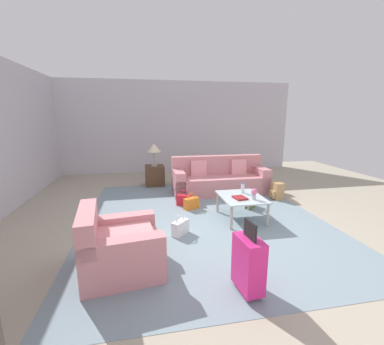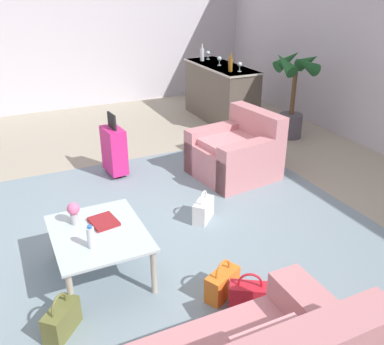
{
  "view_description": "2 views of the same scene",
  "coord_description": "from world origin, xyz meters",
  "px_view_note": "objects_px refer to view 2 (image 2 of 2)",
  "views": [
    {
      "loc": [
        -3.97,
        1.28,
        1.93
      ],
      "look_at": [
        0.96,
        0.34,
        0.82
      ],
      "focal_mm": 24.0,
      "sensor_mm": 36.0,
      "label": 1
    },
    {
      "loc": [
        3.54,
        -1.09,
        2.46
      ],
      "look_at": [
        0.73,
        0.23,
        1.01
      ],
      "focal_mm": 40.0,
      "sensor_mm": 36.0,
      "label": 2
    }
  ],
  "objects_px": {
    "armchair": "(238,154)",
    "handbag_orange": "(222,283)",
    "coffee_table_book": "(104,222)",
    "handbag_white": "(203,210)",
    "handbag_red": "(249,297)",
    "wine_glass_right_of_centre": "(240,65)",
    "wine_bottle_clear": "(202,54)",
    "coffee_table": "(99,237)",
    "wine_glass_leftmost": "(208,53)",
    "wine_bottle_amber": "(230,64)",
    "potted_palm": "(294,90)",
    "water_bottle": "(91,237)",
    "wine_glass_left_of_centre": "(219,59)",
    "bar_console": "(220,92)",
    "suitcase_magenta": "(114,150)",
    "flower_vase": "(74,211)",
    "handbag_olive": "(62,320)"
  },
  "relations": [
    {
      "from": "water_bottle",
      "to": "wine_glass_left_of_centre",
      "type": "xyz_separation_m",
      "value": [
        -3.7,
        3.16,
        0.55
      ]
    },
    {
      "from": "suitcase_magenta",
      "to": "bar_console",
      "type": "bearing_deg",
      "value": 122.01
    },
    {
      "from": "wine_glass_leftmost",
      "to": "potted_palm",
      "type": "relative_size",
      "value": 0.11
    },
    {
      "from": "wine_glass_right_of_centre",
      "to": "handbag_olive",
      "type": "bearing_deg",
      "value": -45.82
    },
    {
      "from": "water_bottle",
      "to": "handbag_white",
      "type": "height_order",
      "value": "water_bottle"
    },
    {
      "from": "wine_bottle_clear",
      "to": "handbag_white",
      "type": "distance_m",
      "value": 4.08
    },
    {
      "from": "handbag_orange",
      "to": "wine_bottle_clear",
      "type": "bearing_deg",
      "value": 155.5
    },
    {
      "from": "bar_console",
      "to": "handbag_red",
      "type": "height_order",
      "value": "bar_console"
    },
    {
      "from": "coffee_table",
      "to": "handbag_orange",
      "type": "height_order",
      "value": "coffee_table"
    },
    {
      "from": "handbag_red",
      "to": "wine_glass_right_of_centre",
      "type": "bearing_deg",
      "value": 150.56
    },
    {
      "from": "coffee_table_book",
      "to": "flower_vase",
      "type": "height_order",
      "value": "flower_vase"
    },
    {
      "from": "potted_palm",
      "to": "bar_console",
      "type": "bearing_deg",
      "value": -155.22
    },
    {
      "from": "bar_console",
      "to": "wine_bottle_amber",
      "type": "xyz_separation_m",
      "value": [
        0.53,
        -0.12,
        0.6
      ]
    },
    {
      "from": "armchair",
      "to": "handbag_orange",
      "type": "bearing_deg",
      "value": -33.6
    },
    {
      "from": "wine_glass_left_of_centre",
      "to": "bar_console",
      "type": "bearing_deg",
      "value": 90.0
    },
    {
      "from": "coffee_table",
      "to": "wine_glass_right_of_centre",
      "type": "height_order",
      "value": "wine_glass_right_of_centre"
    },
    {
      "from": "wine_glass_right_of_centre",
      "to": "suitcase_magenta",
      "type": "height_order",
      "value": "wine_glass_right_of_centre"
    },
    {
      "from": "armchair",
      "to": "handbag_red",
      "type": "relative_size",
      "value": 2.98
    },
    {
      "from": "suitcase_magenta",
      "to": "wine_glass_leftmost",
      "type": "bearing_deg",
      "value": 130.6
    },
    {
      "from": "wine_bottle_amber",
      "to": "potted_palm",
      "type": "xyz_separation_m",
      "value": [
        0.77,
        0.72,
        -0.33
      ]
    },
    {
      "from": "armchair",
      "to": "handbag_red",
      "type": "xyz_separation_m",
      "value": [
        2.24,
        -1.22,
        -0.16
      ]
    },
    {
      "from": "wine_glass_right_of_centre",
      "to": "handbag_olive",
      "type": "distance_m",
      "value": 5.05
    },
    {
      "from": "wine_glass_leftmost",
      "to": "wine_glass_right_of_centre",
      "type": "relative_size",
      "value": 1.0
    },
    {
      "from": "coffee_table_book",
      "to": "handbag_orange",
      "type": "height_order",
      "value": "coffee_table_book"
    },
    {
      "from": "coffee_table_book",
      "to": "handbag_white",
      "type": "height_order",
      "value": "coffee_table_book"
    },
    {
      "from": "wine_bottle_amber",
      "to": "handbag_white",
      "type": "distance_m",
      "value": 3.22
    },
    {
      "from": "coffee_table",
      "to": "suitcase_magenta",
      "type": "distance_m",
      "value": 2.12
    },
    {
      "from": "handbag_orange",
      "to": "potted_palm",
      "type": "bearing_deg",
      "value": 135.36
    },
    {
      "from": "flower_vase",
      "to": "wine_glass_right_of_centre",
      "type": "xyz_separation_m",
      "value": [
        -2.68,
        3.26,
        0.53
      ]
    },
    {
      "from": "wine_bottle_clear",
      "to": "handbag_olive",
      "type": "distance_m",
      "value": 5.78
    },
    {
      "from": "wine_bottle_clear",
      "to": "armchair",
      "type": "bearing_deg",
      "value": -16.69
    },
    {
      "from": "wine_glass_right_of_centre",
      "to": "wine_glass_left_of_centre",
      "type": "bearing_deg",
      "value": -175.05
    },
    {
      "from": "coffee_table_book",
      "to": "potted_palm",
      "type": "height_order",
      "value": "potted_palm"
    },
    {
      "from": "wine_bottle_amber",
      "to": "suitcase_magenta",
      "type": "relative_size",
      "value": 0.35
    },
    {
      "from": "coffee_table_book",
      "to": "handbag_red",
      "type": "relative_size",
      "value": 0.7
    },
    {
      "from": "wine_bottle_clear",
      "to": "coffee_table",
      "type": "bearing_deg",
      "value": -36.64
    },
    {
      "from": "wine_glass_right_of_centre",
      "to": "handbag_white",
      "type": "distance_m",
      "value": 3.24
    },
    {
      "from": "suitcase_magenta",
      "to": "handbag_red",
      "type": "xyz_separation_m",
      "value": [
        2.93,
        0.25,
        -0.23
      ]
    },
    {
      "from": "flower_vase",
      "to": "handbag_orange",
      "type": "relative_size",
      "value": 0.57
    },
    {
      "from": "wine_bottle_amber",
      "to": "handbag_white",
      "type": "relative_size",
      "value": 0.84
    },
    {
      "from": "armchair",
      "to": "wine_glass_right_of_centre",
      "type": "height_order",
      "value": "wine_glass_right_of_centre"
    },
    {
      "from": "coffee_table",
      "to": "wine_glass_left_of_centre",
      "type": "height_order",
      "value": "wine_glass_left_of_centre"
    },
    {
      "from": "water_bottle",
      "to": "wine_glass_leftmost",
      "type": "relative_size",
      "value": 1.32
    },
    {
      "from": "wine_glass_right_of_centre",
      "to": "wine_bottle_clear",
      "type": "bearing_deg",
      "value": -172.91
    },
    {
      "from": "wine_glass_leftmost",
      "to": "wine_glass_right_of_centre",
      "type": "distance_m",
      "value": 1.2
    },
    {
      "from": "wine_glass_leftmost",
      "to": "wine_bottle_amber",
      "type": "relative_size",
      "value": 0.51
    },
    {
      "from": "bar_console",
      "to": "suitcase_magenta",
      "type": "bearing_deg",
      "value": -57.99
    },
    {
      "from": "water_bottle",
      "to": "wine_bottle_clear",
      "type": "bearing_deg",
      "value": 143.79
    },
    {
      "from": "wine_glass_left_of_centre",
      "to": "potted_palm",
      "type": "xyz_separation_m",
      "value": [
        1.3,
        0.64,
        -0.32
      ]
    },
    {
      "from": "wine_glass_left_of_centre",
      "to": "suitcase_magenta",
      "type": "relative_size",
      "value": 0.18
    }
  ]
}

